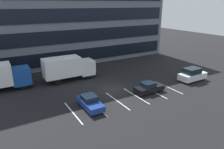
% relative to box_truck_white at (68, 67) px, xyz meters
% --- Properties ---
extents(ground_plane, '(120.00, 120.00, 0.00)m').
position_rel_box_truck_white_xyz_m(ground_plane, '(3.90, -6.46, -2.03)').
color(ground_plane, black).
extents(office_building, '(40.86, 10.26, 21.60)m').
position_rel_box_truck_white_xyz_m(office_building, '(3.90, 11.49, 8.77)').
color(office_building, slate).
rests_on(office_building, ground_plane).
extents(lot_markings, '(14.14, 5.40, 0.01)m').
position_rel_box_truck_white_xyz_m(lot_markings, '(3.90, -9.85, -2.03)').
color(lot_markings, silver).
rests_on(lot_markings, ground_plane).
extents(box_truck_white, '(7.79, 2.58, 3.61)m').
position_rel_box_truck_white_xyz_m(box_truck_white, '(0.00, 0.00, 0.00)').
color(box_truck_white, white).
rests_on(box_truck_white, ground_plane).
extents(suv_white, '(4.46, 1.89, 2.02)m').
position_rel_box_truck_white_xyz_m(suv_white, '(15.89, -9.79, -1.06)').
color(suv_white, white).
rests_on(suv_white, ground_plane).
extents(sedan_black, '(4.00, 1.67, 1.43)m').
position_rel_box_truck_white_xyz_m(sedan_black, '(7.42, -9.82, -1.36)').
color(sedan_black, black).
rests_on(sedan_black, ground_plane).
extents(sedan_navy, '(1.71, 4.08, 1.46)m').
position_rel_box_truck_white_xyz_m(sedan_navy, '(-1.04, -9.81, -1.34)').
color(sedan_navy, navy).
rests_on(sedan_navy, ground_plane).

